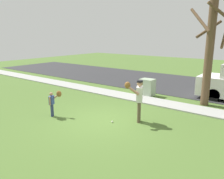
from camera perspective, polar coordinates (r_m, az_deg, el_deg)
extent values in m
plane|color=#4C6B2D|center=(11.76, 8.33, -2.87)|extent=(48.00, 48.00, 0.00)
cube|color=#A3A39E|center=(11.84, 8.57, -2.62)|extent=(36.00, 1.20, 0.06)
cube|color=#2D2D30|center=(16.29, 17.09, 1.31)|extent=(36.00, 6.80, 0.02)
cylinder|color=brown|center=(8.74, 6.85, -5.82)|extent=(0.13, 0.13, 0.83)
cylinder|color=brown|center=(8.89, 6.91, -5.48)|extent=(0.13, 0.13, 0.83)
cube|color=silver|center=(8.61, 7.02, -1.21)|extent=(0.38, 0.45, 0.59)
sphere|color=#A87A5B|center=(8.51, 7.10, 1.53)|extent=(0.22, 0.22, 0.22)
cylinder|color=black|center=(8.50, 7.12, 2.09)|extent=(0.23, 0.23, 0.07)
cylinder|color=#A87A5B|center=(8.34, 5.27, -0.17)|extent=(0.49, 0.32, 0.39)
ellipsoid|color=brown|center=(8.31, 3.97, 1.10)|extent=(0.26, 0.23, 0.26)
cylinder|color=#A87A5B|center=(8.85, 7.11, -0.70)|extent=(0.10, 0.10, 0.55)
cylinder|color=navy|center=(9.76, -14.87, -5.06)|extent=(0.08, 0.08, 0.52)
cylinder|color=navy|center=(9.68, -15.12, -5.24)|extent=(0.08, 0.08, 0.52)
cube|color=#33478C|center=(9.59, -15.15, -2.65)|extent=(0.24, 0.28, 0.37)
sphere|color=#A87A5B|center=(9.52, -15.25, -1.12)|extent=(0.14, 0.14, 0.14)
cylinder|color=#A87A5B|center=(9.63, -13.98, -1.70)|extent=(0.31, 0.20, 0.25)
ellipsoid|color=brown|center=(9.55, -13.35, -1.08)|extent=(0.26, 0.23, 0.26)
cylinder|color=#A87A5B|center=(9.45, -15.54, -2.84)|extent=(0.06, 0.06, 0.34)
sphere|color=white|center=(8.80, 0.04, -8.20)|extent=(0.07, 0.07, 0.07)
cube|color=#9EB293|center=(12.70, 8.98, 0.55)|extent=(0.75, 0.63, 0.95)
cylinder|color=brown|center=(11.45, 23.47, 8.23)|extent=(0.38, 0.38, 4.91)
cylinder|color=brown|center=(11.47, 26.66, 11.63)|extent=(0.54, 1.36, 1.03)
cylinder|color=brown|center=(11.86, 23.37, 13.87)|extent=(1.05, 0.69, 0.85)
cylinder|color=brown|center=(11.09, 21.47, 16.17)|extent=(1.26, 1.11, 1.14)
cylinder|color=brown|center=(11.13, 25.32, 17.85)|extent=(0.84, 0.72, 0.74)
cylinder|color=black|center=(14.29, 26.09, 0.21)|extent=(0.64, 0.22, 0.64)
cylinder|color=black|center=(12.63, 24.50, -1.23)|extent=(0.64, 0.22, 0.64)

